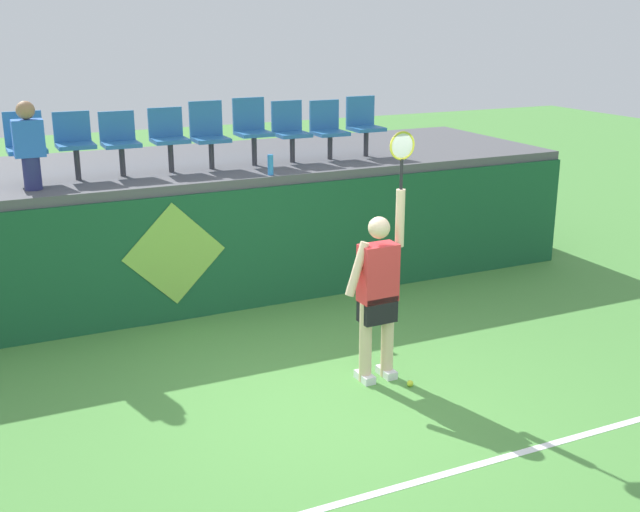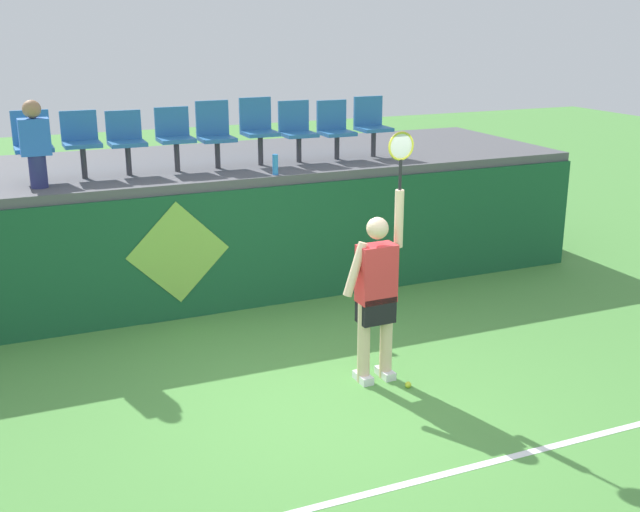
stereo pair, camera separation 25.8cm
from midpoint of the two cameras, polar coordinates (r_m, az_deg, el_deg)
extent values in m
plane|color=#519342|center=(7.81, 1.80, -10.51)|extent=(40.00, 40.00, 0.00)
cube|color=#195633|center=(10.00, -5.10, 0.50)|extent=(10.15, 0.20, 1.56)
cube|color=#56565B|center=(11.17, -7.59, 6.60)|extent=(10.15, 3.02, 0.12)
cube|color=white|center=(6.65, 7.60, -15.98)|extent=(9.14, 0.08, 0.01)
cube|color=white|center=(8.22, 4.05, -8.77)|extent=(0.13, 0.26, 0.08)
cube|color=white|center=(8.34, 5.63, -8.42)|extent=(0.13, 0.26, 0.08)
cylinder|color=beige|center=(8.06, 4.10, -6.28)|extent=(0.13, 0.13, 0.86)
cylinder|color=beige|center=(8.18, 5.71, -5.96)|extent=(0.13, 0.13, 0.86)
cube|color=black|center=(7.99, 4.97, -3.82)|extent=(0.37, 0.23, 0.28)
cube|color=red|center=(7.87, 5.04, -1.27)|extent=(0.39, 0.23, 0.59)
sphere|color=beige|center=(7.73, 5.13, 2.01)|extent=(0.22, 0.22, 0.22)
cylinder|color=beige|center=(7.73, 3.51, -0.97)|extent=(0.26, 0.10, 0.55)
cylinder|color=beige|center=(7.84, 6.67, 2.69)|extent=(0.09, 0.09, 0.58)
cylinder|color=black|center=(7.74, 6.78, 5.85)|extent=(0.03, 0.03, 0.30)
torus|color=gold|center=(7.69, 6.85, 7.89)|extent=(0.28, 0.03, 0.28)
ellipsoid|color=silver|center=(7.69, 6.85, 7.89)|extent=(0.24, 0.02, 0.24)
sphere|color=#D1E533|center=(8.14, 7.31, -9.22)|extent=(0.07, 0.07, 0.07)
cylinder|color=#338CE5|center=(9.99, -2.51, 6.62)|extent=(0.07, 0.07, 0.26)
cylinder|color=#38383D|center=(10.08, -19.17, 6.13)|extent=(0.07, 0.07, 0.38)
cube|color=#2D70B2|center=(10.05, -19.28, 7.32)|extent=(0.44, 0.42, 0.05)
cube|color=#2D70B2|center=(10.20, -19.50, 8.76)|extent=(0.44, 0.04, 0.41)
cylinder|color=#38383D|center=(10.13, -16.01, 6.52)|extent=(0.07, 0.07, 0.39)
cube|color=#2D70B2|center=(10.10, -16.11, 7.76)|extent=(0.44, 0.42, 0.05)
cube|color=#2D70B2|center=(10.26, -16.35, 9.05)|extent=(0.44, 0.04, 0.37)
cylinder|color=#38383D|center=(10.22, -12.97, 6.76)|extent=(0.07, 0.07, 0.37)
cube|color=#2D70B2|center=(10.18, -13.05, 7.93)|extent=(0.44, 0.42, 0.05)
cube|color=#2D70B2|center=(10.34, -13.32, 9.21)|extent=(0.44, 0.04, 0.36)
cylinder|color=#38383D|center=(10.34, -9.59, 7.10)|extent=(0.07, 0.07, 0.38)
cube|color=#2D70B2|center=(10.31, -9.65, 8.28)|extent=(0.44, 0.42, 0.05)
cube|color=#2D70B2|center=(10.46, -9.97, 9.56)|extent=(0.44, 0.04, 0.37)
cylinder|color=#38383D|center=(10.48, -6.71, 7.28)|extent=(0.07, 0.07, 0.36)
cube|color=#2D70B2|center=(10.45, -6.75, 8.39)|extent=(0.44, 0.42, 0.05)
cube|color=#2D70B2|center=(10.60, -7.10, 9.87)|extent=(0.44, 0.04, 0.46)
cylinder|color=#38383D|center=(10.66, -3.62, 7.64)|extent=(0.07, 0.07, 0.40)
cube|color=#2D70B2|center=(10.63, -3.64, 8.83)|extent=(0.44, 0.42, 0.05)
cube|color=#2D70B2|center=(10.78, -4.02, 10.23)|extent=(0.44, 0.04, 0.43)
cylinder|color=#38383D|center=(10.86, -0.85, 7.72)|extent=(0.07, 0.07, 0.35)
cube|color=#2D70B2|center=(10.83, -0.85, 8.77)|extent=(0.44, 0.42, 0.05)
cube|color=#2D70B2|center=(10.98, -1.24, 10.10)|extent=(0.44, 0.04, 0.41)
cylinder|color=#38383D|center=(11.09, 1.91, 7.87)|extent=(0.07, 0.07, 0.34)
cube|color=#2D70B2|center=(11.06, 1.92, 8.86)|extent=(0.44, 0.42, 0.05)
cube|color=#2D70B2|center=(11.21, 1.51, 10.15)|extent=(0.44, 0.04, 0.41)
cylinder|color=#38383D|center=(11.34, 4.54, 8.10)|extent=(0.07, 0.07, 0.37)
cube|color=#2D70B2|center=(11.31, 4.57, 9.14)|extent=(0.44, 0.42, 0.05)
cube|color=#2D70B2|center=(11.45, 4.15, 10.41)|extent=(0.44, 0.04, 0.41)
cylinder|color=navy|center=(9.72, -18.98, 5.80)|extent=(0.20, 0.20, 0.38)
cube|color=blue|center=(9.66, -19.21, 8.13)|extent=(0.34, 0.20, 0.42)
sphere|color=#A87A56|center=(9.62, -19.40, 9.98)|extent=(0.21, 0.21, 0.21)
cube|color=#195633|center=(9.95, -9.21, -4.50)|extent=(0.90, 0.01, 0.00)
plane|color=#8CC64C|center=(9.66, -9.44, 0.23)|extent=(1.27, 0.00, 1.27)
camera|label=1|loc=(0.13, -89.11, 0.27)|focal=44.27mm
camera|label=2|loc=(0.13, 90.89, -0.27)|focal=44.27mm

